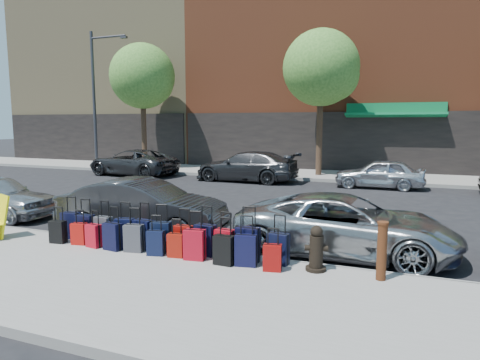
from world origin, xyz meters
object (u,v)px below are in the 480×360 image
at_px(car_far_2, 379,174).
at_px(streetlight, 96,91).
at_px(tree_center, 324,70).
at_px(car_near_2, 346,225).
at_px(car_far_1, 246,166).
at_px(car_near_1, 143,207).
at_px(car_far_0, 133,162).
at_px(tree_left, 144,78).
at_px(bollard, 382,250).
at_px(fire_hydrant, 316,250).
at_px(suitcase_front_5, 161,236).

bearing_deg(car_far_2, streetlight, -96.54).
relative_size(tree_center, car_far_2, 1.95).
xyz_separation_m(car_near_2, car_far_1, (-6.03, 10.07, 0.08)).
xyz_separation_m(car_near_1, car_far_2, (5.05, 10.25, -0.06)).
distance_m(tree_center, car_near_2, 13.89).
distance_m(car_far_0, car_far_1, 6.48).
bearing_deg(streetlight, tree_center, 2.98).
xyz_separation_m(tree_left, bollard, (14.24, -14.42, -4.74)).
bearing_deg(car_near_2, bollard, -154.61).
relative_size(tree_center, streetlight, 0.91).
xyz_separation_m(tree_center, car_far_1, (-3.12, -2.65, -4.69)).
xyz_separation_m(car_far_1, car_far_2, (6.11, 0.04, -0.09)).
xyz_separation_m(streetlight, fire_hydrant, (16.06, -13.66, -4.13)).
bearing_deg(tree_center, car_far_1, -139.61).
distance_m(streetlight, car_far_0, 5.86).
bearing_deg(car_far_1, fire_hydrant, 28.45).
distance_m(suitcase_front_5, car_far_2, 12.27).
bearing_deg(fire_hydrant, streetlight, 125.54).
bearing_deg(car_far_2, suitcase_front_5, -17.11).
xyz_separation_m(tree_left, car_far_2, (13.49, -2.62, -4.78)).
height_order(tree_left, car_near_1, tree_left).
height_order(bollard, car_near_1, car_near_1).
relative_size(streetlight, car_far_1, 1.60).
bearing_deg(tree_center, bollard, -75.46).
xyz_separation_m(fire_hydrant, car_near_1, (-4.68, 1.49, 0.16)).
bearing_deg(car_near_1, car_far_0, 30.08).
bearing_deg(car_near_1, suitcase_front_5, -142.39).
height_order(suitcase_front_5, car_far_0, car_far_0).
xyz_separation_m(suitcase_front_5, car_near_1, (-1.42, 1.47, 0.24)).
bearing_deg(tree_center, car_far_2, -41.13).
bearing_deg(car_far_0, car_far_1, 97.57).
height_order(bollard, car_near_2, car_near_2).
distance_m(streetlight, suitcase_front_5, 19.17).
relative_size(tree_center, car_near_2, 1.57).
distance_m(streetlight, car_near_2, 20.69).
bearing_deg(suitcase_front_5, car_far_2, 60.80).
distance_m(car_far_0, car_far_2, 12.59).
bearing_deg(bollard, car_far_2, 93.61).
bearing_deg(tree_left, car_far_2, -10.97).
relative_size(bollard, car_far_0, 0.20).
bearing_deg(streetlight, fire_hydrant, -40.39).
bearing_deg(streetlight, car_far_0, -27.16).
relative_size(suitcase_front_5, car_near_2, 0.21).
bearing_deg(tree_center, car_near_2, -77.08).
bearing_deg(car_far_1, car_near_2, 33.29).
xyz_separation_m(bollard, car_near_1, (-5.80, 1.55, 0.03)).
xyz_separation_m(tree_center, car_near_2, (2.92, -12.72, -4.77)).
xyz_separation_m(suitcase_front_5, car_far_0, (-8.96, 11.67, 0.24)).
bearing_deg(tree_left, streetlight, -166.61).
xyz_separation_m(streetlight, car_far_2, (16.43, -1.92, -4.03)).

